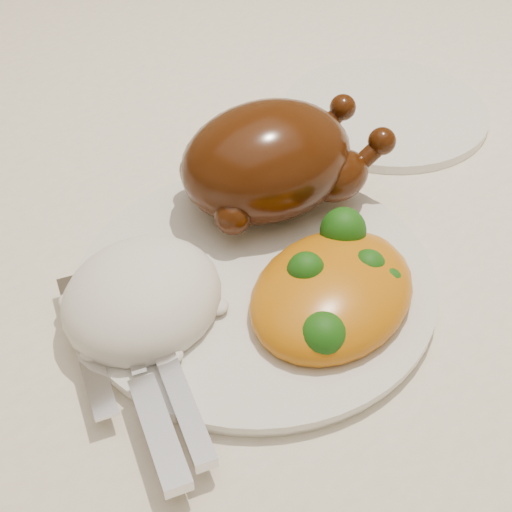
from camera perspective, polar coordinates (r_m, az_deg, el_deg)
dining_table at (r=0.70m, az=1.23°, el=-0.47°), size 1.60×0.90×0.76m
tablecloth at (r=0.65m, az=1.33°, el=4.24°), size 1.73×1.03×0.18m
dinner_plate at (r=0.52m, az=0.00°, el=-2.05°), size 0.31×0.31×0.01m
side_plate at (r=0.73m, az=10.26°, el=11.34°), size 0.25×0.25×0.01m
roast_chicken at (r=0.56m, az=1.28°, el=7.70°), size 0.18×0.13×0.09m
rice_mound at (r=0.50m, az=-9.08°, el=-3.35°), size 0.14×0.14×0.06m
mac_and_cheese at (r=0.50m, az=6.56°, el=-2.46°), size 0.16×0.14×0.06m
cutlery at (r=0.45m, az=-8.79°, el=-10.60°), size 0.07×0.19×0.01m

